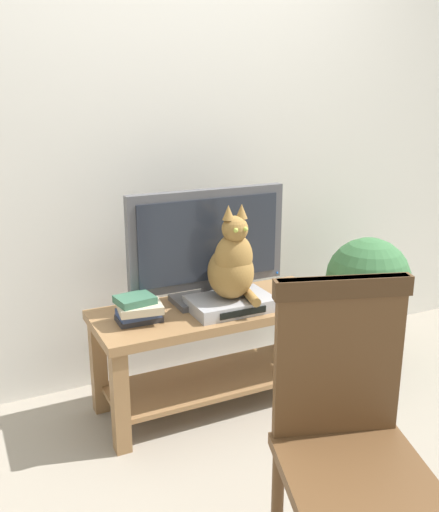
% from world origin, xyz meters
% --- Properties ---
extents(ground_plane, '(12.00, 12.00, 0.00)m').
position_xyz_m(ground_plane, '(0.00, 0.00, 0.00)').
color(ground_plane, gray).
extents(back_wall, '(7.00, 0.12, 2.80)m').
position_xyz_m(back_wall, '(0.00, 0.98, 1.40)').
color(back_wall, silver).
rests_on(back_wall, ground).
extents(tv_stand, '(1.19, 0.47, 0.53)m').
position_xyz_m(tv_stand, '(0.02, 0.47, 0.36)').
color(tv_stand, olive).
rests_on(tv_stand, ground).
extents(tv, '(0.81, 0.20, 0.56)m').
position_xyz_m(tv, '(0.02, 0.55, 0.82)').
color(tv, '#4C4C51').
rests_on(tv, tv_stand).
extents(media_box, '(0.40, 0.26, 0.06)m').
position_xyz_m(media_box, '(0.08, 0.40, 0.56)').
color(media_box, '#ADADB2').
rests_on(media_box, tv_stand).
extents(cat, '(0.22, 0.28, 0.46)m').
position_xyz_m(cat, '(0.08, 0.39, 0.76)').
color(cat, olive).
rests_on(cat, media_box).
extents(wooden_chair, '(0.53, 0.53, 1.03)m').
position_xyz_m(wooden_chair, '(-0.11, -0.72, 0.59)').
color(wooden_chair, brown).
rests_on(wooden_chair, ground).
extents(book_stack, '(0.21, 0.18, 0.13)m').
position_xyz_m(book_stack, '(-0.37, 0.45, 0.59)').
color(book_stack, '#2D2D33').
rests_on(book_stack, tv_stand).
extents(potted_plant, '(0.46, 0.46, 0.77)m').
position_xyz_m(potted_plant, '(0.94, 0.44, 0.47)').
color(potted_plant, '#47474C').
rests_on(potted_plant, ground).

